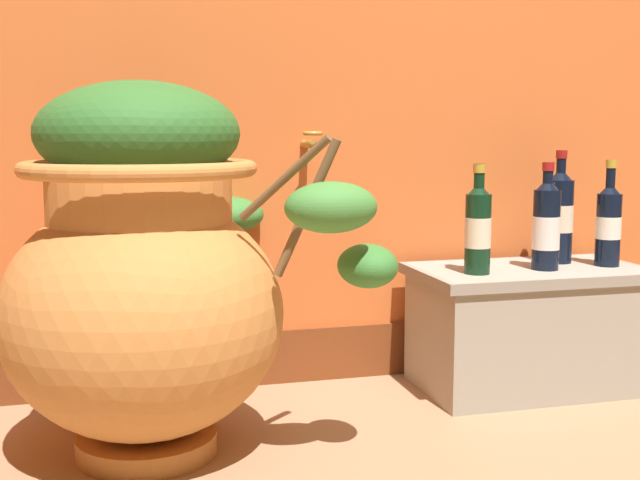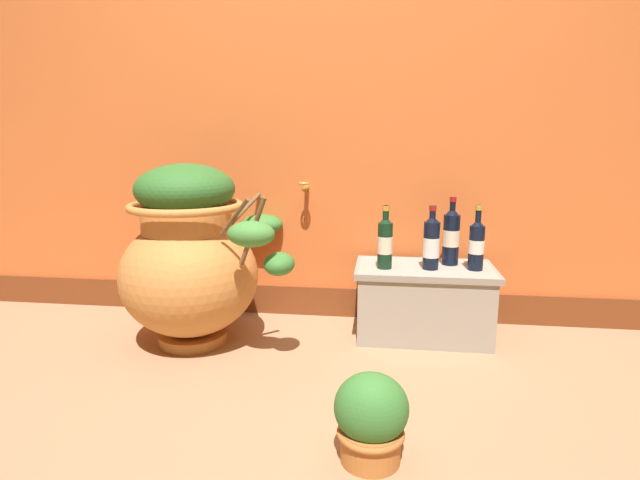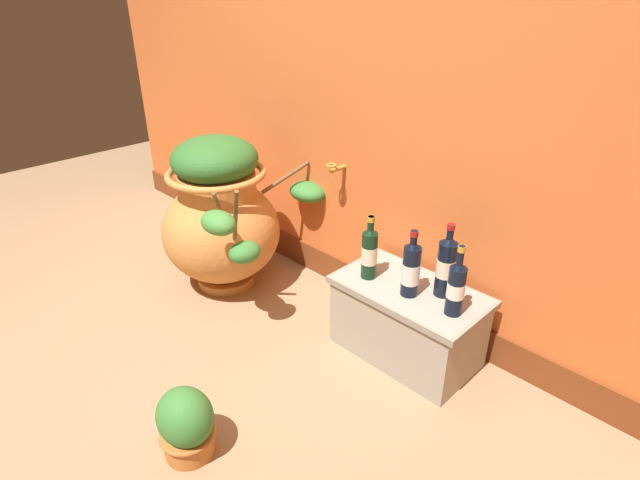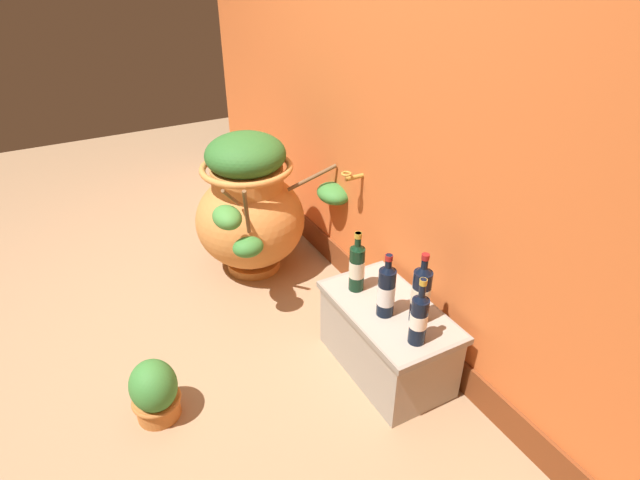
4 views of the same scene
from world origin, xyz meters
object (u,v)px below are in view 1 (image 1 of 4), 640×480
Objects in this scene: wine_bottle_right at (546,223)px; wine_bottle_left at (478,226)px; terracotta_urn at (147,276)px; wine_bottle_middle at (609,222)px; wine_bottle_back at (559,213)px.

wine_bottle_left is at bearing -176.61° from wine_bottle_right.
wine_bottle_middle is at bearing 8.12° from terracotta_urn.
wine_bottle_middle is 0.14m from wine_bottle_back.
wine_bottle_left is 0.98× the size of wine_bottle_middle.
wine_bottle_middle is 0.21m from wine_bottle_right.
terracotta_urn is 2.56× the size of wine_bottle_back.
wine_bottle_middle reaches higher than wine_bottle_left.
terracotta_urn is 2.78× the size of wine_bottle_middle.
wine_bottle_middle is 0.92× the size of wine_bottle_back.
terracotta_urn is 2.82× the size of wine_bottle_right.
wine_bottle_right is at bearing -176.79° from wine_bottle_middle.
wine_bottle_left is 0.22m from wine_bottle_right.
terracotta_urn is 1.13m from wine_bottle_right.
wine_bottle_left is 0.99× the size of wine_bottle_right.
wine_bottle_right is 0.15m from wine_bottle_back.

